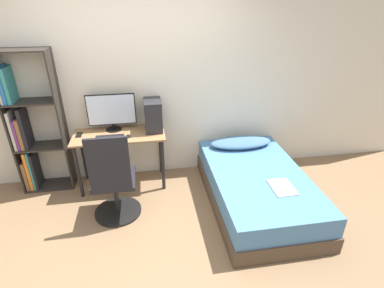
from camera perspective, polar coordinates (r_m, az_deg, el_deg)
The scene contains 13 objects.
ground_plane at distance 3.25m, azimuth -8.35°, elevation -19.34°, with size 14.00×14.00×0.00m, color #846647.
wall_back at distance 3.94m, azimuth -10.34°, elevation 10.63°, with size 8.00×0.05×2.50m.
desk at distance 3.92m, azimuth -13.54°, elevation 0.25°, with size 1.14×0.52×0.74m.
bookshelf at distance 4.17m, azimuth -28.76°, elevation 2.29°, with size 0.61×0.30×1.78m.
office_chair at distance 3.44m, azimuth -14.64°, elevation -7.85°, with size 0.54×0.54×1.08m.
bed at distance 3.75m, azimuth 12.14°, elevation -8.10°, with size 1.11×1.88×0.43m.
pillow at distance 4.16m, azimuth 9.28°, elevation 0.30°, with size 0.84×0.36×0.11m.
magazine at distance 3.42m, azimuth 16.82°, elevation -7.90°, with size 0.24×0.32×0.01m.
monitor at distance 3.91m, azimuth -15.08°, elevation 6.06°, with size 0.60×0.20×0.48m.
keyboard at distance 3.78m, azimuth -15.38°, elevation 1.21°, with size 0.34×0.13×0.02m.
pc_tower at distance 3.84m, azimuth -7.43°, elevation 5.47°, with size 0.21×0.33×0.39m.
mouse at distance 3.76m, azimuth -12.05°, elevation 1.47°, with size 0.06×0.09×0.02m.
phone at distance 3.98m, azimuth -20.72°, elevation 1.64°, with size 0.07×0.14×0.01m.
Camera 1 is at (0.08, -2.25, 2.34)m, focal length 28.00 mm.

